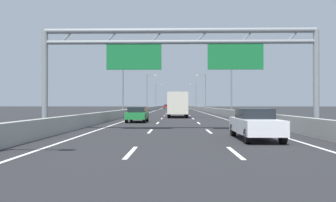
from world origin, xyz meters
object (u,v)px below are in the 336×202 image
streetlamp_left_far (148,90)px  green_car (137,114)px  streetlamp_right_mid (230,78)px  white_car (255,124)px  box_truck (178,104)px  streetlamp_right_distant (195,94)px  streetlamp_left_distant (156,94)px  streetlamp_left_mid (125,78)px  red_car (166,106)px  sign_gantry (181,53)px  streetlamp_right_far (205,90)px  orange_car (177,109)px

streetlamp_left_far → green_car: bearing=-86.3°
streetlamp_right_mid → white_car: streetlamp_right_mid is taller
streetlamp_left_far → white_car: 73.21m
box_truck → white_car: bearing=-82.5°
streetlamp_right_mid → streetlamp_right_distant: 81.16m
streetlamp_right_mid → streetlamp_left_distant: 82.52m
streetlamp_left_mid → white_car: size_ratio=2.08×
green_car → white_car: size_ratio=0.96×
red_car → white_car: red_car is taller
sign_gantry → streetlamp_left_mid: bearing=105.6°
streetlamp_left_mid → streetlamp_right_mid: same height
streetlamp_left_distant → green_car: (3.69, -97.66, -4.67)m
sign_gantry → streetlamp_right_distant: bearing=86.1°
box_truck → streetlamp_left_mid: bearing=146.0°
streetlamp_right_distant → red_car: 12.84m
streetlamp_right_mid → streetlamp_left_far: size_ratio=1.00×
box_truck → streetlamp_right_far: bearing=80.8°
streetlamp_left_mid → streetlamp_right_distant: 82.52m
red_car → white_car: 116.99m
red_car → white_car: (7.35, -116.75, 0.00)m
streetlamp_left_far → orange_car: size_ratio=2.26×
streetlamp_right_mid → box_truck: streetlamp_right_mid is taller
streetlamp_right_distant → green_car: bearing=-96.6°
green_car → orange_car: bearing=83.7°
streetlamp_left_far → box_truck: size_ratio=1.16×
streetlamp_right_mid → red_car: bearing=97.6°
streetlamp_right_distant → red_car: size_ratio=2.05×
streetlamp_right_mid → red_car: 85.97m
streetlamp_left_mid → streetlamp_right_mid: size_ratio=1.00×
streetlamp_left_far → white_car: bearing=-81.4°
streetlamp_right_far → red_car: streetlamp_right_far is taller
white_car → streetlamp_right_distant: bearing=88.0°
streetlamp_right_far → streetlamp_right_distant: size_ratio=1.00×
streetlamp_left_mid → orange_car: size_ratio=2.26×
orange_car → streetlamp_left_mid: bearing=-111.5°
streetlamp_left_mid → green_car: bearing=-77.4°
streetlamp_right_far → orange_car: (-7.26, -21.09, -4.67)m
orange_car → box_truck: 24.57m
orange_car → red_car: (-4.04, 65.61, 0.02)m
streetlamp_left_distant → streetlamp_right_distant: (14.93, 0.00, 0.00)m
streetlamp_left_far → streetlamp_left_distant: 40.58m
white_car → box_truck: size_ratio=0.56×
streetlamp_left_far → green_car: 57.39m
red_car → green_car: 101.60m
red_car → orange_car: bearing=-86.5°
red_car → streetlamp_right_mid: bearing=-82.4°
streetlamp_right_distant → white_car: streetlamp_right_distant is taller
streetlamp_left_far → streetlamp_right_distant: 43.24m
streetlamp_right_far → streetlamp_left_distant: 43.24m
streetlamp_left_mid → streetlamp_left_far: same height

